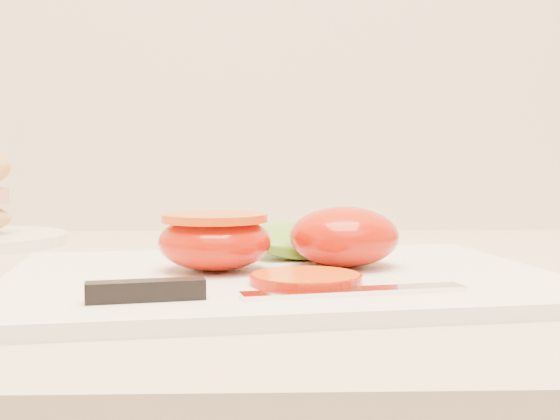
{
  "coord_description": "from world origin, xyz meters",
  "views": [
    {
      "loc": [
        -0.35,
        1.08,
        1.02
      ],
      "look_at": [
        -0.33,
        1.6,
        0.99
      ],
      "focal_mm": 45.0,
      "sensor_mm": 36.0,
      "label": 1
    }
  ],
  "objects": [
    {
      "name": "cutting_board",
      "position": [
        -0.33,
        1.59,
        0.94
      ],
      "size": [
        0.43,
        0.34,
        0.01
      ],
      "primitive_type": "cube",
      "rotation": [
        0.0,
        0.0,
        0.14
      ],
      "color": "white",
      "rests_on": "counter"
    },
    {
      "name": "tomato_half_dome",
      "position": [
        -0.28,
        1.62,
        0.96
      ],
      "size": [
        0.08,
        0.08,
        0.05
      ],
      "primitive_type": "ellipsoid",
      "color": "#BB1709",
      "rests_on": "cutting_board"
    },
    {
      "name": "tomato_half_cut",
      "position": [
        -0.38,
        1.6,
        0.96
      ],
      "size": [
        0.08,
        0.08,
        0.04
      ],
      "color": "#BB1709",
      "rests_on": "cutting_board"
    },
    {
      "name": "tomato_slice_0",
      "position": [
        -0.32,
        1.54,
        0.94
      ],
      "size": [
        0.07,
        0.07,
        0.01
      ],
      "primitive_type": "cylinder",
      "color": "#E25D0F",
      "rests_on": "cutting_board"
    },
    {
      "name": "lettuce_leaf_0",
      "position": [
        -0.31,
        1.68,
        0.95
      ],
      "size": [
        0.13,
        0.14,
        0.02
      ],
      "primitive_type": "ellipsoid",
      "rotation": [
        0.0,
        0.0,
        0.89
      ],
      "color": "#7BBF32",
      "rests_on": "cutting_board"
    },
    {
      "name": "knife",
      "position": [
        -0.37,
        1.49,
        0.94
      ],
      "size": [
        0.23,
        0.06,
        0.01
      ],
      "rotation": [
        0.0,
        0.0,
        0.21
      ],
      "color": "silver",
      "rests_on": "cutting_board"
    }
  ]
}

